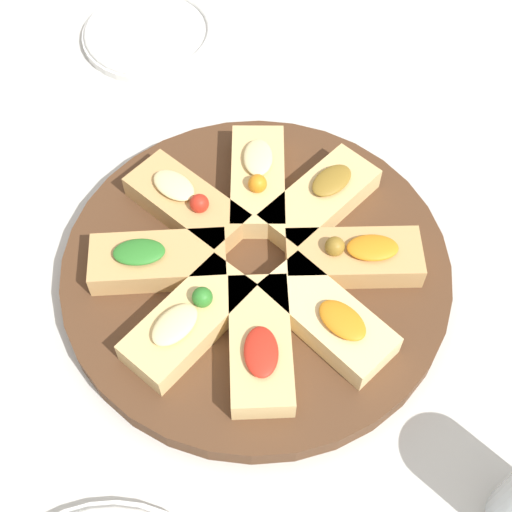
{
  "coord_description": "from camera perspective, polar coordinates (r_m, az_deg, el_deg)",
  "views": [
    {
      "loc": [
        -0.4,
        -0.01,
        0.65
      ],
      "look_at": [
        0.0,
        0.0,
        0.04
      ],
      "focal_mm": 50.0,
      "sensor_mm": 36.0,
      "label": 1
    }
  ],
  "objects": [
    {
      "name": "focaccia_slice_1",
      "position": [
        0.7,
        -5.41,
        -5.2
      ],
      "size": [
        0.14,
        0.13,
        0.04
      ],
      "color": "#DBB775",
      "rests_on": "serving_board"
    },
    {
      "name": "serving_board",
      "position": [
        0.76,
        0.0,
        -1.1
      ],
      "size": [
        0.41,
        0.41,
        0.03
      ],
      "primitive_type": "cylinder",
      "color": "#51331E",
      "rests_on": "ground_plane"
    },
    {
      "name": "focaccia_slice_0",
      "position": [
        0.74,
        -7.91,
        -0.36
      ],
      "size": [
        0.07,
        0.14,
        0.04
      ],
      "color": "tan",
      "rests_on": "serving_board"
    },
    {
      "name": "focaccia_slice_4",
      "position": [
        0.74,
        7.82,
        0.22
      ],
      "size": [
        0.06,
        0.14,
        0.04
      ],
      "color": "tan",
      "rests_on": "serving_board"
    },
    {
      "name": "focaccia_slice_7",
      "position": [
        0.78,
        -5.59,
        4.22
      ],
      "size": [
        0.13,
        0.14,
        0.04
      ],
      "color": "tan",
      "rests_on": "serving_board"
    },
    {
      "name": "focaccia_slice_3",
      "position": [
        0.7,
        5.8,
        -4.97
      ],
      "size": [
        0.14,
        0.14,
        0.04
      ],
      "color": "#E5C689",
      "rests_on": "serving_board"
    },
    {
      "name": "focaccia_slice_2",
      "position": [
        0.68,
        0.34,
        -7.08
      ],
      "size": [
        0.14,
        0.07,
        0.04
      ],
      "color": "#DBB775",
      "rests_on": "serving_board"
    },
    {
      "name": "plate_right",
      "position": [
        1.03,
        -8.56,
        17.23
      ],
      "size": [
        0.18,
        0.18,
        0.02
      ],
      "color": "white",
      "rests_on": "ground_plane"
    },
    {
      "name": "ground_plane",
      "position": [
        0.77,
        0.0,
        -1.59
      ],
      "size": [
        3.0,
        3.0,
        0.0
      ],
      "primitive_type": "plane",
      "color": "beige"
    },
    {
      "name": "focaccia_slice_5",
      "position": [
        0.78,
        5.19,
        4.57
      ],
      "size": [
        0.14,
        0.14,
        0.04
      ],
      "color": "#DBB775",
      "rests_on": "serving_board"
    },
    {
      "name": "focaccia_slice_6",
      "position": [
        0.79,
        0.03,
        6.18
      ],
      "size": [
        0.14,
        0.06,
        0.04
      ],
      "color": "#DBB775",
      "rests_on": "serving_board"
    }
  ]
}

